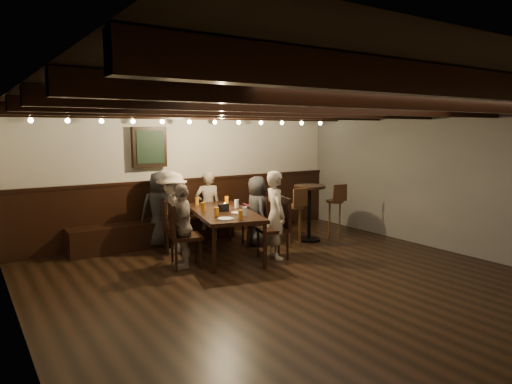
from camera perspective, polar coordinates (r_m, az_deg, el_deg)
room at (r=7.54m, az=-6.26°, el=0.26°), size 7.00×7.00×7.00m
dining_table at (r=7.49m, az=-4.17°, el=-2.81°), size 1.34×2.14×0.74m
chair_left_near at (r=7.85m, az=-10.10°, el=-5.44°), size 0.50×0.50×0.90m
chair_left_far at (r=6.98m, az=-8.90°, el=-6.87°), size 0.54×0.54×0.98m
chair_right_near at (r=8.20m, az=-0.11°, el=-4.80°), size 0.48×0.48×0.88m
chair_right_far at (r=7.37m, az=2.24°, el=-5.98°), size 0.54×0.54×0.98m
person_bench_left at (r=8.18m, az=-11.93°, el=-2.13°), size 0.74×0.57×1.34m
person_bench_centre at (r=8.49m, az=-6.04°, el=-1.78°), size 0.53×0.42×1.30m
person_bench_right at (r=8.61m, az=0.04°, el=-1.94°), size 0.68×0.58×1.20m
person_left_near at (r=7.76m, az=-10.40°, el=-2.48°), size 0.71×0.99×1.38m
person_left_far at (r=6.90m, az=-9.20°, el=-4.21°), size 0.48×0.79×1.26m
person_right_near at (r=8.14m, az=0.10°, el=-2.36°), size 0.53×0.68×1.24m
person_right_far at (r=7.30m, az=2.47°, el=-2.87°), size 0.45×0.58×1.41m
pint_a at (r=8.07m, az=-7.41°, el=-1.14°), size 0.07×0.07×0.14m
pint_b at (r=8.15m, az=-3.69°, el=-1.00°), size 0.07×0.07×0.14m
pint_c at (r=7.49m, az=-6.60°, el=-1.82°), size 0.07×0.07×0.14m
pint_d at (r=7.73m, az=-2.42°, el=-1.47°), size 0.07×0.07×0.14m
pint_e at (r=6.98m, az=-4.95°, el=-2.50°), size 0.07×0.07×0.14m
pint_f at (r=7.00m, az=-1.41°, el=-2.44°), size 0.07×0.07×0.14m
pint_g at (r=6.72m, az=-1.96°, el=-2.87°), size 0.07×0.07×0.14m
plate_near at (r=6.77m, az=-3.83°, el=-3.34°), size 0.24×0.24×0.01m
plate_far at (r=7.24m, az=-2.17°, el=-2.60°), size 0.24×0.24×0.01m
condiment_caddy at (r=7.42m, az=-4.07°, el=-1.96°), size 0.15×0.10×0.12m
candle at (r=7.79m, az=-3.90°, el=-1.75°), size 0.05×0.05×0.05m
high_top_table at (r=8.51m, az=6.68°, el=-1.56°), size 0.59×0.59×1.04m
bar_stool_left at (r=8.09m, az=4.87°, el=-4.11°), size 0.33×0.34×1.05m
bar_stool_right at (r=8.77m, az=9.81°, el=-3.26°), size 0.34×0.36×1.05m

